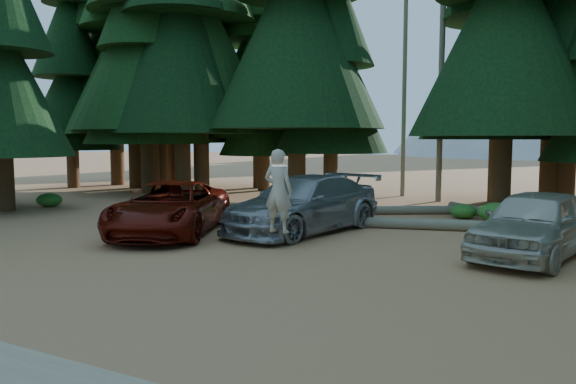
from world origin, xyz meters
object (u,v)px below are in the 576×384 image
log_left (397,210)px  silver_minivan_right (535,224)px  log_right (438,225)px  red_pickup (170,208)px  frisbee_player (278,191)px  silver_minivan_center (304,204)px  log_mid (484,212)px

log_left → silver_minivan_right: bearing=-78.4°
log_right → red_pickup: bearing=-161.3°
red_pickup → frisbee_player: frisbee_player is taller
silver_minivan_center → log_mid: bearing=65.2°
log_left → log_mid: log_mid is taller
red_pickup → frisbee_player: (3.77, -0.59, 0.70)m
frisbee_player → log_mid: bearing=-114.2°
log_right → log_left: bearing=112.7°
silver_minivan_center → silver_minivan_right: bearing=4.7°
silver_minivan_center → log_right: size_ratio=1.11×
log_left → log_mid: (2.81, 0.75, 0.01)m
silver_minivan_right → log_left: size_ratio=1.09×
silver_minivan_center → silver_minivan_right: 6.13m
red_pickup → silver_minivan_right: size_ratio=1.16×
frisbee_player → log_right: 5.61m
log_left → log_right: bearing=-82.6°
log_mid → log_right: (-0.73, -3.50, -0.00)m
silver_minivan_center → log_left: bearing=86.7°
silver_minivan_center → frisbee_player: frisbee_player is taller
silver_minivan_center → log_right: 3.98m
log_left → log_right: 3.45m
silver_minivan_center → log_left: 5.04m
silver_minivan_right → log_right: 3.97m
red_pickup → log_right: size_ratio=1.06×
red_pickup → silver_minivan_right: bearing=-13.3°
red_pickup → silver_minivan_right: silver_minivan_right is taller
log_mid → log_right: bearing=-57.4°
silver_minivan_center → log_mid: silver_minivan_center is taller
red_pickup → log_mid: 10.51m
silver_minivan_center → log_mid: size_ratio=1.42×
silver_minivan_right → frisbee_player: frisbee_player is taller
red_pickup → silver_minivan_center: silver_minivan_center is taller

